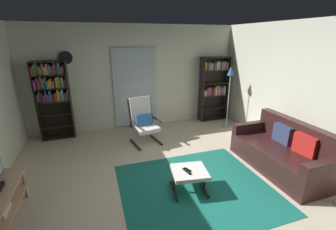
{
  "coord_description": "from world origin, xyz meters",
  "views": [
    {
      "loc": [
        -1.07,
        -2.9,
        2.28
      ],
      "look_at": [
        0.27,
        1.11,
        0.83
      ],
      "focal_mm": 24.31,
      "sensor_mm": 36.0,
      "label": 1
    }
  ],
  "objects_px": {
    "floor_lamp_by_shelf": "(230,81)",
    "wall_clock": "(66,58)",
    "bookshelf_near_tv": "(52,92)",
    "cell_phone": "(187,170)",
    "tv_remote": "(188,172)",
    "bookshelf_near_sofa": "(214,85)",
    "lounge_armchair": "(143,120)",
    "ottoman": "(189,174)",
    "leather_sofa": "(283,153)"
  },
  "relations": [
    {
      "from": "bookshelf_near_tv",
      "to": "lounge_armchair",
      "type": "height_order",
      "value": "bookshelf_near_tv"
    },
    {
      "from": "leather_sofa",
      "to": "cell_phone",
      "type": "bearing_deg",
      "value": -178.1
    },
    {
      "from": "ottoman",
      "to": "cell_phone",
      "type": "bearing_deg",
      "value": 159.23
    },
    {
      "from": "lounge_armchair",
      "to": "floor_lamp_by_shelf",
      "type": "height_order",
      "value": "floor_lamp_by_shelf"
    },
    {
      "from": "bookshelf_near_sofa",
      "to": "wall_clock",
      "type": "height_order",
      "value": "wall_clock"
    },
    {
      "from": "lounge_armchair",
      "to": "floor_lamp_by_shelf",
      "type": "xyz_separation_m",
      "value": [
        2.28,
        0.16,
        0.72
      ]
    },
    {
      "from": "bookshelf_near_tv",
      "to": "tv_remote",
      "type": "height_order",
      "value": "bookshelf_near_tv"
    },
    {
      "from": "floor_lamp_by_shelf",
      "to": "bookshelf_near_sofa",
      "type": "bearing_deg",
      "value": 93.43
    },
    {
      "from": "bookshelf_near_tv",
      "to": "wall_clock",
      "type": "bearing_deg",
      "value": 19.4
    },
    {
      "from": "leather_sofa",
      "to": "tv_remote",
      "type": "relative_size",
      "value": 12.48
    },
    {
      "from": "bookshelf_near_sofa",
      "to": "lounge_armchair",
      "type": "relative_size",
      "value": 1.75
    },
    {
      "from": "leather_sofa",
      "to": "ottoman",
      "type": "bearing_deg",
      "value": -177.62
    },
    {
      "from": "lounge_armchair",
      "to": "cell_phone",
      "type": "bearing_deg",
      "value": -83.18
    },
    {
      "from": "bookshelf_near_tv",
      "to": "floor_lamp_by_shelf",
      "type": "distance_m",
      "value": 4.22
    },
    {
      "from": "tv_remote",
      "to": "ottoman",
      "type": "bearing_deg",
      "value": 31.31
    },
    {
      "from": "cell_phone",
      "to": "wall_clock",
      "type": "xyz_separation_m",
      "value": [
        -1.74,
        2.97,
        1.48
      ]
    },
    {
      "from": "cell_phone",
      "to": "floor_lamp_by_shelf",
      "type": "xyz_separation_m",
      "value": [
        2.05,
        2.13,
        0.88
      ]
    },
    {
      "from": "lounge_armchair",
      "to": "floor_lamp_by_shelf",
      "type": "distance_m",
      "value": 2.4
    },
    {
      "from": "bookshelf_near_tv",
      "to": "bookshelf_near_sofa",
      "type": "height_order",
      "value": "bookshelf_near_tv"
    },
    {
      "from": "bookshelf_near_tv",
      "to": "bookshelf_near_sofa",
      "type": "distance_m",
      "value": 4.12
    },
    {
      "from": "bookshelf_near_sofa",
      "to": "ottoman",
      "type": "height_order",
      "value": "bookshelf_near_sofa"
    },
    {
      "from": "tv_remote",
      "to": "bookshelf_near_sofa",
      "type": "bearing_deg",
      "value": 42.09
    },
    {
      "from": "leather_sofa",
      "to": "ottoman",
      "type": "xyz_separation_m",
      "value": [
        -1.88,
        -0.08,
        -0.01
      ]
    },
    {
      "from": "bookshelf_near_tv",
      "to": "cell_phone",
      "type": "bearing_deg",
      "value": -53.32
    },
    {
      "from": "cell_phone",
      "to": "bookshelf_near_tv",
      "type": "bearing_deg",
      "value": 101.77
    },
    {
      "from": "cell_phone",
      "to": "leather_sofa",
      "type": "bearing_deg",
      "value": -23.02
    },
    {
      "from": "ottoman",
      "to": "cell_phone",
      "type": "xyz_separation_m",
      "value": [
        -0.04,
        0.01,
        0.07
      ]
    },
    {
      "from": "tv_remote",
      "to": "cell_phone",
      "type": "xyz_separation_m",
      "value": [
        0.01,
        0.06,
        -0.0
      ]
    },
    {
      "from": "tv_remote",
      "to": "cell_phone",
      "type": "distance_m",
      "value": 0.06
    },
    {
      "from": "ottoman",
      "to": "wall_clock",
      "type": "xyz_separation_m",
      "value": [
        -1.78,
        2.98,
        1.55
      ]
    },
    {
      "from": "floor_lamp_by_shelf",
      "to": "wall_clock",
      "type": "relative_size",
      "value": 5.56
    },
    {
      "from": "floor_lamp_by_shelf",
      "to": "wall_clock",
      "type": "xyz_separation_m",
      "value": [
        -3.79,
        0.84,
        0.6
      ]
    },
    {
      "from": "wall_clock",
      "to": "ottoman",
      "type": "bearing_deg",
      "value": -59.14
    },
    {
      "from": "bookshelf_near_tv",
      "to": "tv_remote",
      "type": "distance_m",
      "value": 3.66
    },
    {
      "from": "bookshelf_near_sofa",
      "to": "floor_lamp_by_shelf",
      "type": "bearing_deg",
      "value": -86.57
    },
    {
      "from": "lounge_armchair",
      "to": "tv_remote",
      "type": "bearing_deg",
      "value": -83.66
    },
    {
      "from": "tv_remote",
      "to": "bookshelf_near_tv",
      "type": "bearing_deg",
      "value": 112.68
    },
    {
      "from": "lounge_armchair",
      "to": "floor_lamp_by_shelf",
      "type": "relative_size",
      "value": 0.63
    },
    {
      "from": "cell_phone",
      "to": "ottoman",
      "type": "bearing_deg",
      "value": -45.69
    },
    {
      "from": "leather_sofa",
      "to": "bookshelf_near_sofa",
      "type": "bearing_deg",
      "value": 88.3
    },
    {
      "from": "leather_sofa",
      "to": "bookshelf_near_tv",
      "type": "bearing_deg",
      "value": 145.47
    },
    {
      "from": "bookshelf_near_tv",
      "to": "bookshelf_near_sofa",
      "type": "bearing_deg",
      "value": 0.18
    },
    {
      "from": "bookshelf_near_tv",
      "to": "floor_lamp_by_shelf",
      "type": "bearing_deg",
      "value": -9.74
    },
    {
      "from": "floor_lamp_by_shelf",
      "to": "cell_phone",
      "type": "bearing_deg",
      "value": -133.91
    },
    {
      "from": "leather_sofa",
      "to": "tv_remote",
      "type": "bearing_deg",
      "value": -176.27
    },
    {
      "from": "bookshelf_near_sofa",
      "to": "tv_remote",
      "type": "height_order",
      "value": "bookshelf_near_sofa"
    },
    {
      "from": "floor_lamp_by_shelf",
      "to": "wall_clock",
      "type": "distance_m",
      "value": 3.93
    },
    {
      "from": "bookshelf_near_tv",
      "to": "ottoman",
      "type": "bearing_deg",
      "value": -52.96
    },
    {
      "from": "cell_phone",
      "to": "wall_clock",
      "type": "distance_m",
      "value": 3.75
    },
    {
      "from": "bookshelf_near_tv",
      "to": "floor_lamp_by_shelf",
      "type": "relative_size",
      "value": 1.12
    }
  ]
}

